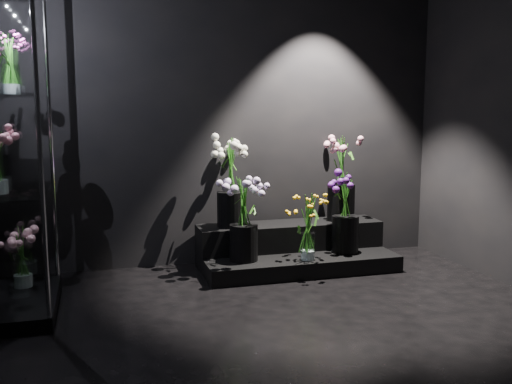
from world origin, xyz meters
name	(u,v)px	position (x,y,z in m)	size (l,w,h in m)	color
floor	(301,349)	(0.00, 0.00, 0.00)	(4.00, 4.00, 0.00)	black
wall_back	(223,106)	(0.00, 2.00, 1.40)	(4.00, 4.00, 0.00)	black
display_riser	(293,249)	(0.55, 1.67, 0.15)	(1.65, 0.74, 0.37)	black
display_case	(3,155)	(-1.69, 1.11, 1.07)	(0.59, 0.98, 2.15)	black
bouquet_orange_bells	(308,226)	(0.56, 1.34, 0.43)	(0.30, 0.30, 0.56)	white
bouquet_lilac	(244,214)	(0.05, 1.47, 0.53)	(0.42, 0.42, 0.69)	black
bouquet_purple	(346,208)	(0.96, 1.50, 0.53)	(0.44, 0.44, 0.69)	black
bouquet_cream_roses	(231,177)	(0.01, 1.76, 0.80)	(0.37, 0.37, 0.76)	black
bouquet_pink_roses	(342,173)	(1.04, 1.76, 0.80)	(0.40, 0.40, 0.77)	black
bouquet_case_magenta	(10,64)	(-1.63, 1.29, 1.68)	(0.25, 0.25, 0.40)	white
bouquet_case_base_pink	(22,254)	(-1.64, 1.35, 0.34)	(0.37, 0.37, 0.45)	white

